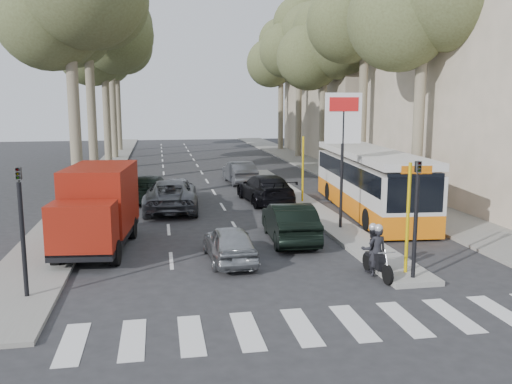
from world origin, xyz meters
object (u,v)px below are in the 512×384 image
silver_hatchback (230,243)px  city_bus (369,180)px  dark_hatchback (290,222)px  red_truck (98,206)px  motorcycle (375,251)px

silver_hatchback → city_bus: 10.29m
dark_hatchback → city_bus: bearing=-134.6°
red_truck → motorcycle: 9.75m
dark_hatchback → red_truck: 7.06m
dark_hatchback → red_truck: (-7.01, 0.09, 0.83)m
silver_hatchback → motorcycle: motorcycle is taller
dark_hatchback → silver_hatchback: bearing=43.8°
silver_hatchback → red_truck: size_ratio=0.63×
red_truck → city_bus: city_bus is taller
silver_hatchback → dark_hatchback: bearing=-141.5°
silver_hatchback → dark_hatchback: 3.44m
dark_hatchback → motorcycle: size_ratio=2.30×
silver_hatchback → red_truck: red_truck is taller
red_truck → city_bus: size_ratio=0.49×
red_truck → city_bus: (12.03, 4.52, 0.02)m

